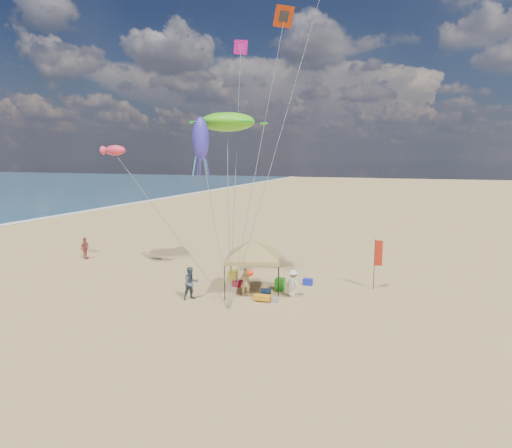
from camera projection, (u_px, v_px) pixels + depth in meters
The scene contains 20 objects.
ground at pixel (235, 314), 21.42m from camera, with size 280.00×280.00×0.00m, color tan.
canopy_tent at pixel (253, 241), 24.30m from camera, with size 5.53×5.53×3.55m.
feather_flag at pixel (377, 256), 25.07m from camera, with size 0.44×0.14×2.93m.
cooler_red at pixel (238, 283), 25.87m from camera, with size 0.54×0.38×0.38m, color #AB0D23.
cooler_blue at pixel (308, 282), 26.18m from camera, with size 0.54×0.38×0.38m, color #1625B9.
bag_navy at pixel (266, 292), 24.35m from camera, with size 0.36×0.36×0.60m, color #0D1F3C.
bag_orange at pixel (248, 273), 28.12m from camera, with size 0.36×0.36×0.60m, color #F7340D.
chair_green at pixel (280, 284), 25.16m from camera, with size 0.50×0.50×0.70m, color #248D19.
chair_yellow at pixel (233, 276), 26.94m from camera, with size 0.50×0.50×0.70m, color yellow.
crate_grey at pixel (275, 300), 23.09m from camera, with size 0.34×0.30×0.28m, color gray.
beach_cart at pixel (263, 298), 23.27m from camera, with size 0.90×0.50×0.24m, color orange.
person_near_a at pixel (245, 282), 24.06m from camera, with size 0.56×0.37×1.55m, color tan.
person_near_b at pixel (191, 283), 23.46m from camera, with size 0.87×0.68×1.78m, color #3C4952.
person_near_c at pixel (293, 283), 23.88m from camera, with size 0.98×0.56×1.52m, color silver.
person_far_a at pixel (85, 248), 32.78m from camera, with size 0.96×0.40×1.64m, color #A4463F.
turtle_kite at pixel (227, 122), 26.62m from camera, with size 3.43×2.75×1.14m, color #4EC417.
fish_kite at pixel (115, 150), 28.75m from camera, with size 1.54×0.77×0.68m, color #F1334F.
squid_kite at pixel (201, 139), 25.77m from camera, with size 0.98×0.98×2.54m, color #372FB2.
stunt_kite_red at pixel (284, 17), 27.91m from camera, with size 1.29×0.04×1.29m, color #AB2808.
stunt_kite_pink at pixel (241, 47), 32.96m from camera, with size 1.04×0.03×1.04m, color #D613A0.
Camera 1 is at (7.91, -18.94, 7.61)m, focal length 30.86 mm.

